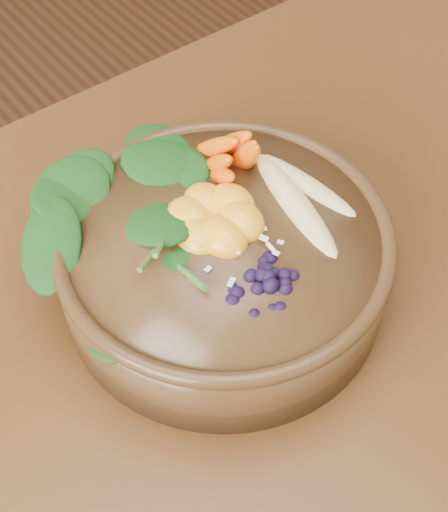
{
  "coord_description": "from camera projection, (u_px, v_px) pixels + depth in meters",
  "views": [
    {
      "loc": [
        -0.13,
        -0.19,
        1.28
      ],
      "look_at": [
        0.11,
        0.12,
        0.8
      ],
      "focal_mm": 50.0,
      "sensor_mm": 36.0,
      "label": 1
    }
  ],
  "objects": [
    {
      "name": "banana_halves",
      "position": [
        302.0,
        182.0,
        0.62
      ],
      "size": [
        0.08,
        0.16,
        0.03
      ],
      "rotation": [
        0.0,
        0.0,
        -0.09
      ],
      "color": "#E0CC84",
      "rests_on": "stoneware_bowl"
    },
    {
      "name": "mandarin_cluster",
      "position": [
        215.0,
        207.0,
        0.6
      ],
      "size": [
        0.09,
        0.1,
        0.03
      ],
      "primitive_type": null,
      "rotation": [
        0.0,
        0.0,
        -0.09
      ],
      "color": "orange",
      "rests_on": "stoneware_bowl"
    },
    {
      "name": "dining_table",
      "position": [
        205.0,
        500.0,
        0.63
      ],
      "size": [
        1.6,
        0.9,
        0.75
      ],
      "color": "#331C0C",
      "rests_on": "ground"
    },
    {
      "name": "blueberry_pile",
      "position": [
        268.0,
        265.0,
        0.55
      ],
      "size": [
        0.14,
        0.11,
        0.04
      ],
      "primitive_type": null,
      "rotation": [
        0.0,
        0.0,
        -0.09
      ],
      "color": "black",
      "rests_on": "stoneware_bowl"
    },
    {
      "name": "carrot_cluster",
      "position": [
        226.0,
        125.0,
        0.63
      ],
      "size": [
        0.06,
        0.06,
        0.08
      ],
      "primitive_type": null,
      "rotation": [
        0.0,
        0.0,
        -0.09
      ],
      "color": "#FE6503",
      "rests_on": "stoneware_bowl"
    },
    {
      "name": "kale_heap",
      "position": [
        141.0,
        194.0,
        0.6
      ],
      "size": [
        0.2,
        0.19,
        0.04
      ],
      "primitive_type": null,
      "rotation": [
        0.0,
        0.0,
        -0.09
      ],
      "color": "#124212",
      "rests_on": "stoneware_bowl"
    },
    {
      "name": "coconut_flakes",
      "position": [
        239.0,
        246.0,
        0.58
      ],
      "size": [
        0.1,
        0.08,
        0.01
      ],
      "primitive_type": null,
      "rotation": [
        0.0,
        0.0,
        -0.09
      ],
      "color": "white",
      "rests_on": "stoneware_bowl"
    },
    {
      "name": "stoneware_bowl",
      "position": [
        224.0,
        263.0,
        0.63
      ],
      "size": [
        0.31,
        0.31,
        0.08
      ],
      "primitive_type": "cylinder",
      "rotation": [
        0.0,
        0.0,
        -0.09
      ],
      "color": "#3F2914",
      "rests_on": "dining_table"
    }
  ]
}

